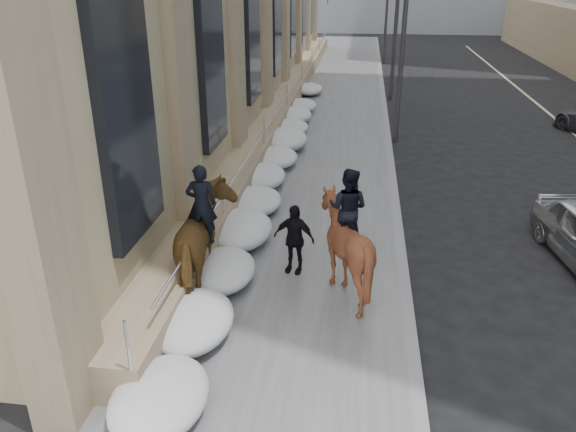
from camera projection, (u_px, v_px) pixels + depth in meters
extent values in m
plane|color=black|center=(270.00, 347.00, 10.47)|extent=(140.00, 140.00, 0.00)
cube|color=#4B4B4E|center=(316.00, 169.00, 19.50)|extent=(5.00, 80.00, 0.12)
cube|color=slate|center=(392.00, 172.00, 19.19)|extent=(0.24, 80.00, 0.12)
cube|color=#7F6852|center=(289.00, 96.00, 28.67)|extent=(1.10, 44.00, 0.90)
cylinder|color=silver|center=(297.00, 78.00, 28.25)|extent=(0.06, 42.00, 0.06)
cube|color=black|center=(252.00, 40.00, 20.93)|extent=(0.20, 2.20, 4.50)
cylinder|color=#2D2D30|center=(403.00, 39.00, 21.18)|extent=(0.18, 0.18, 8.00)
cylinder|color=#2D2D30|center=(387.00, 5.00, 39.29)|extent=(0.18, 0.18, 8.00)
cylinder|color=#2D2D30|center=(395.00, 41.00, 28.82)|extent=(0.20, 0.20, 6.00)
ellipsoid|color=silver|center=(193.00, 321.00, 10.45)|extent=(1.50, 2.10, 0.68)
ellipsoid|color=silver|center=(240.00, 229.00, 14.06)|extent=(1.60, 2.20, 0.72)
ellipsoid|color=silver|center=(263.00, 176.00, 17.71)|extent=(1.40, 2.00, 0.64)
ellipsoid|color=silver|center=(285.00, 139.00, 21.29)|extent=(1.70, 2.30, 0.76)
ellipsoid|color=silver|center=(295.00, 115.00, 24.95)|extent=(1.50, 2.10, 0.66)
imported|color=brown|center=(206.00, 243.00, 11.72)|extent=(1.54, 2.75, 2.20)
imported|color=black|center=(206.00, 205.00, 11.53)|extent=(0.68, 0.50, 1.72)
imported|color=#522817|center=(344.00, 247.00, 11.68)|extent=(2.14, 2.28, 2.09)
imported|color=black|center=(346.00, 209.00, 11.49)|extent=(0.98, 0.86, 1.72)
imported|color=black|center=(294.00, 239.00, 12.55)|extent=(1.02, 0.59, 1.63)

